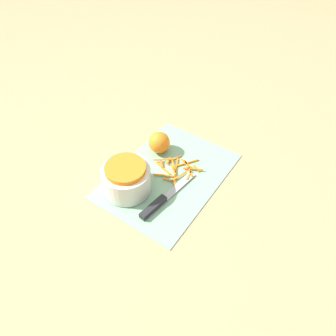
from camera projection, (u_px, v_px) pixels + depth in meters
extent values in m
plane|color=tan|center=(168.00, 176.00, 1.03)|extent=(4.00, 4.00, 0.00)
cube|color=#84B793|center=(168.00, 175.00, 1.02)|extent=(0.43, 0.30, 0.01)
cylinder|color=silver|center=(127.00, 179.00, 0.96)|extent=(0.14, 0.14, 0.08)
cylinder|color=orange|center=(125.00, 169.00, 0.92)|extent=(0.12, 0.12, 0.02)
cube|color=#232328|center=(153.00, 207.00, 0.93)|extent=(0.10, 0.03, 0.02)
cube|color=#B2B2B7|center=(179.00, 185.00, 0.99)|extent=(0.13, 0.04, 0.00)
sphere|color=orange|center=(159.00, 142.00, 1.07)|extent=(0.07, 0.07, 0.07)
cube|color=orange|center=(175.00, 178.00, 1.01)|extent=(0.05, 0.03, 0.00)
cube|color=orange|center=(179.00, 176.00, 1.01)|extent=(0.06, 0.02, 0.00)
cube|color=orange|center=(169.00, 160.00, 1.06)|extent=(0.03, 0.01, 0.00)
cube|color=orange|center=(173.00, 170.00, 1.03)|extent=(0.03, 0.04, 0.00)
cube|color=orange|center=(178.00, 166.00, 1.05)|extent=(0.06, 0.03, 0.00)
cube|color=orange|center=(189.00, 175.00, 1.01)|extent=(0.04, 0.01, 0.00)
cube|color=orange|center=(196.00, 168.00, 1.04)|extent=(0.02, 0.03, 0.00)
cube|color=orange|center=(162.00, 164.00, 1.05)|extent=(0.03, 0.03, 0.00)
cube|color=orange|center=(163.00, 168.00, 1.04)|extent=(0.02, 0.07, 0.00)
cube|color=orange|center=(169.00, 180.00, 1.00)|extent=(0.02, 0.04, 0.00)
cube|color=orange|center=(188.00, 162.00, 1.06)|extent=(0.06, 0.05, 0.00)
cube|color=orange|center=(188.00, 168.00, 1.04)|extent=(0.05, 0.06, 0.00)
cube|color=orange|center=(164.00, 159.00, 1.06)|extent=(0.05, 0.06, 0.00)
cube|color=orange|center=(193.00, 169.00, 1.03)|extent=(0.03, 0.06, 0.00)
cube|color=orange|center=(164.00, 175.00, 1.01)|extent=(0.04, 0.06, 0.00)
cube|color=orange|center=(173.00, 164.00, 1.05)|extent=(0.04, 0.04, 0.00)
cube|color=orange|center=(173.00, 159.00, 1.07)|extent=(0.06, 0.03, 0.00)
cube|color=orange|center=(187.00, 163.00, 1.05)|extent=(0.02, 0.05, 0.00)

